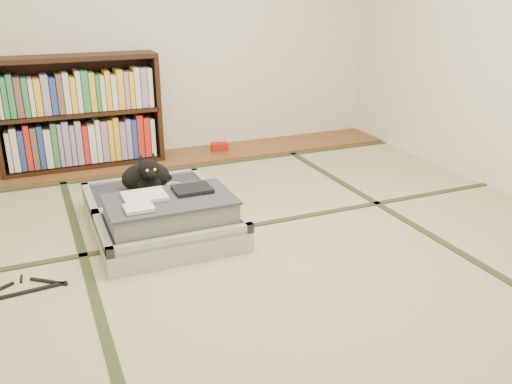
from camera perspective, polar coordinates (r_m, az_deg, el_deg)
name	(u,v)px	position (r m, az deg, el deg)	size (l,w,h in m)	color
floor	(272,254)	(3.13, 1.69, -6.52)	(4.50, 4.50, 0.00)	tan
wood_strip	(178,157)	(4.88, -8.20, 3.64)	(4.00, 0.50, 0.02)	brown
red_item	(220,147)	(5.01, -3.86, 4.79)	(0.15, 0.09, 0.07)	#A9150D
tatami_borders	(240,221)	(3.54, -1.67, -3.07)	(4.00, 4.50, 0.01)	#2D381E
bookcase	(80,115)	(4.71, -18.06, 7.75)	(1.30, 0.30, 0.92)	black
suitcase	(162,214)	(3.42, -9.87, -2.27)	(0.82, 1.10, 0.32)	#9FA0A4
cat	(147,177)	(3.62, -11.41, 1.58)	(0.37, 0.37, 0.30)	black
cable_coil	(174,186)	(3.72, -8.67, 0.66)	(0.11, 0.11, 0.03)	white
hanger	(22,290)	(3.01, -23.43, -9.40)	(0.45, 0.22, 0.01)	black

